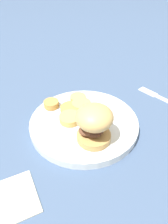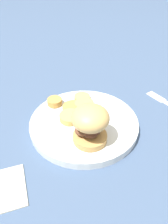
# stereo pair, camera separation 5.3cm
# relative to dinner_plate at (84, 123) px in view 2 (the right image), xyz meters

# --- Properties ---
(ground_plane) EXTENTS (4.00, 4.00, 0.00)m
(ground_plane) POSITION_rel_dinner_plate_xyz_m (0.00, 0.00, -0.01)
(ground_plane) COLOR #3D5170
(dinner_plate) EXTENTS (0.27, 0.27, 0.02)m
(dinner_plate) POSITION_rel_dinner_plate_xyz_m (0.00, 0.00, 0.00)
(dinner_plate) COLOR silver
(dinner_plate) RESTS_ON ground_plane
(sandwich) EXTENTS (0.10, 0.08, 0.09)m
(sandwich) POSITION_rel_dinner_plate_xyz_m (-0.04, -0.05, 0.05)
(sandwich) COLOR tan
(sandwich) RESTS_ON dinner_plate
(potato_round_0) EXTENTS (0.04, 0.04, 0.01)m
(potato_round_0) POSITION_rel_dinner_plate_xyz_m (0.07, 0.06, 0.01)
(potato_round_0) COLOR tan
(potato_round_0) RESTS_ON dinner_plate
(potato_round_1) EXTENTS (0.05, 0.05, 0.01)m
(potato_round_1) POSITION_rel_dinner_plate_xyz_m (0.04, 0.04, 0.01)
(potato_round_1) COLOR tan
(potato_round_1) RESTS_ON dinner_plate
(potato_round_2) EXTENTS (0.04, 0.04, 0.02)m
(potato_round_2) POSITION_rel_dinner_plate_xyz_m (-0.00, 0.10, 0.02)
(potato_round_2) COLOR #BC8942
(potato_round_2) RESTS_ON dinner_plate
(potato_round_3) EXTENTS (0.05, 0.05, 0.01)m
(potato_round_3) POSITION_rel_dinner_plate_xyz_m (-0.02, 0.03, 0.02)
(potato_round_3) COLOR tan
(potato_round_3) RESTS_ON dinner_plate
(potato_round_4) EXTENTS (0.06, 0.06, 0.01)m
(potato_round_4) POSITION_rel_dinner_plate_xyz_m (0.02, 0.05, 0.01)
(potato_round_4) COLOR #BC8942
(potato_round_4) RESTS_ON dinner_plate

